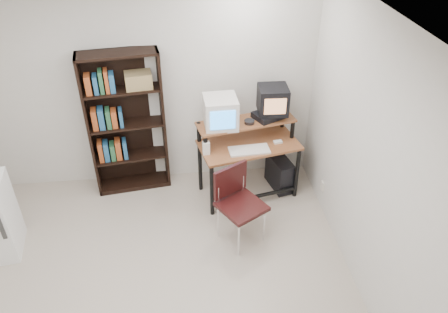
{
  "coord_description": "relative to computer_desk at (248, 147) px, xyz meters",
  "views": [
    {
      "loc": [
        0.36,
        -2.81,
        3.53
      ],
      "look_at": [
        0.8,
        1.1,
        0.85
      ],
      "focal_mm": 35.0,
      "sensor_mm": 36.0,
      "label": 1
    }
  ],
  "objects": [
    {
      "name": "wall_outlet",
      "position": [
        0.85,
        -0.37,
        -0.38
      ],
      "size": [
        0.02,
        0.08,
        0.12
      ],
      "primitive_type": "cube",
      "color": "beige",
      "rests_on": "right_wall"
    },
    {
      "name": "crt_tv",
      "position": [
        0.3,
        0.16,
        0.52
      ],
      "size": [
        0.35,
        0.35,
        0.32
      ],
      "rotation": [
        0.0,
        0.0,
        -0.03
      ],
      "color": "black",
      "rests_on": "vcr"
    },
    {
      "name": "right_wall",
      "position": [
        0.86,
        -1.52,
        0.62
      ],
      "size": [
        0.01,
        4.0,
        2.6
      ],
      "primitive_type": "cube",
      "color": "beige",
      "rests_on": "floor"
    },
    {
      "name": "keyboard",
      "position": [
        -0.02,
        -0.17,
        0.05
      ],
      "size": [
        0.48,
        0.24,
        0.03
      ],
      "primitive_type": "cube",
      "rotation": [
        0.0,
        0.0,
        0.06
      ],
      "color": "silver",
      "rests_on": "computer_desk"
    },
    {
      "name": "back_wall",
      "position": [
        -1.14,
        0.48,
        0.62
      ],
      "size": [
        4.0,
        0.01,
        2.6
      ],
      "primitive_type": "cube",
      "color": "beige",
      "rests_on": "floor"
    },
    {
      "name": "bookshelf",
      "position": [
        -1.44,
        0.33,
        0.24
      ],
      "size": [
        0.94,
        0.42,
        1.81
      ],
      "rotation": [
        0.0,
        0.0,
        0.14
      ],
      "color": "black",
      "rests_on": "floor"
    },
    {
      "name": "ceiling",
      "position": [
        -1.14,
        -1.52,
        1.92
      ],
      "size": [
        4.0,
        4.0,
        0.01
      ],
      "primitive_type": "cube",
      "color": "white",
      "rests_on": "back_wall"
    },
    {
      "name": "computer_desk",
      "position": [
        0.0,
        0.0,
        0.0
      ],
      "size": [
        1.27,
        0.82,
        0.98
      ],
      "rotation": [
        0.0,
        0.0,
        0.21
      ],
      "color": "brown",
      "rests_on": "floor"
    },
    {
      "name": "school_chair",
      "position": [
        -0.23,
        -0.77,
        -0.14
      ],
      "size": [
        0.6,
        0.6,
        0.88
      ],
      "rotation": [
        0.0,
        0.0,
        0.54
      ],
      "color": "black",
      "rests_on": "floor"
    },
    {
      "name": "cd_spindle",
      "position": [
        0.01,
        0.04,
        0.31
      ],
      "size": [
        0.16,
        0.16,
        0.05
      ],
      "primitive_type": "cylinder",
      "rotation": [
        0.0,
        0.0,
        0.41
      ],
      "color": "#26262B",
      "rests_on": "computer_desk"
    },
    {
      "name": "pc_tower",
      "position": [
        0.43,
        0.07,
        -0.47
      ],
      "size": [
        0.3,
        0.48,
        0.42
      ],
      "primitive_type": "cube",
      "rotation": [
        0.0,
        0.0,
        0.24
      ],
      "color": "black",
      "rests_on": "floor"
    },
    {
      "name": "desk_speaker",
      "position": [
        -0.52,
        -0.17,
        0.12
      ],
      "size": [
        0.08,
        0.08,
        0.17
      ],
      "primitive_type": "cube",
      "rotation": [
        0.0,
        0.0,
        0.06
      ],
      "color": "silver",
      "rests_on": "computer_desk"
    },
    {
      "name": "crt_monitor",
      "position": [
        -0.33,
        0.04,
        0.46
      ],
      "size": [
        0.39,
        0.4,
        0.36
      ],
      "rotation": [
        0.0,
        0.0,
        0.04
      ],
      "color": "silver",
      "rests_on": "computer_desk"
    },
    {
      "name": "floor",
      "position": [
        -1.14,
        -1.52,
        -0.69
      ],
      "size": [
        4.0,
        4.0,
        0.01
      ],
      "primitive_type": "cube",
      "color": "#BBAD9B",
      "rests_on": "ground"
    },
    {
      "name": "mousepad",
      "position": [
        0.34,
        -0.02,
        0.04
      ],
      "size": [
        0.25,
        0.22,
        0.01
      ],
      "primitive_type": "cube",
      "rotation": [
        0.0,
        0.0,
        0.18
      ],
      "color": "black",
      "rests_on": "computer_desk"
    },
    {
      "name": "vcr",
      "position": [
        0.27,
        0.15,
        0.33
      ],
      "size": [
        0.44,
        0.39,
        0.08
      ],
      "primitive_type": "cube",
      "rotation": [
        0.0,
        0.0,
        0.47
      ],
      "color": "black",
      "rests_on": "computer_desk"
    },
    {
      "name": "mouse",
      "position": [
        0.35,
        -0.03,
        0.06
      ],
      "size": [
        0.11,
        0.08,
        0.03
      ],
      "primitive_type": "cube",
      "rotation": [
        0.0,
        0.0,
        0.16
      ],
      "color": "white",
      "rests_on": "mousepad"
    }
  ]
}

